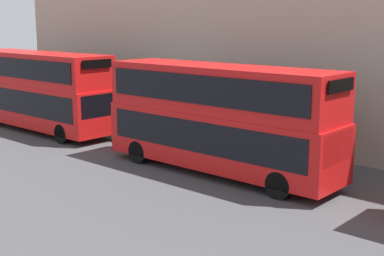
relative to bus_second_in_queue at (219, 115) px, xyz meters
The scene contains 2 objects.
bus_second_in_queue is the anchor object (origin of this frame).
bus_third_in_queue 13.01m from the bus_second_in_queue, 90.00° to the left, with size 2.59×10.66×4.39m.
Camera 1 is at (-14.88, 6.15, 6.16)m, focal length 50.00 mm.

